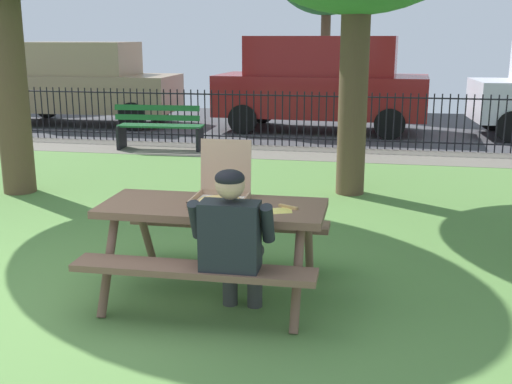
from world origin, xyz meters
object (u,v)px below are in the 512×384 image
adult_at_table (233,239)px  park_bench_center (160,128)px  parked_car_far_left (83,82)px  picnic_table_foreground (213,225)px  pizza_slice_on_table (282,209)px  pizza_box_open (222,190)px  parked_car_left (321,81)px

adult_at_table → park_bench_center: 7.53m
park_bench_center → parked_car_far_left: bearing=134.6°
adult_at_table → park_bench_center: size_ratio=0.73×
picnic_table_foreground → park_bench_center: (-2.74, 6.39, -0.18)m
picnic_table_foreground → park_bench_center: bearing=113.2°
picnic_table_foreground → pizza_slice_on_table: (0.57, -0.06, 0.18)m
picnic_table_foreground → pizza_box_open: 0.29m
picnic_table_foreground → parked_car_left: bearing=90.1°
pizza_box_open → parked_car_far_left: parked_car_far_left is taller
pizza_slice_on_table → park_bench_center: (-3.32, 6.45, -0.36)m
pizza_slice_on_table → parked_car_left: 9.49m
pizza_slice_on_table → parked_car_far_left: (-6.29, 9.47, 0.23)m
parked_car_far_left → parked_car_left: parked_car_left is taller
park_bench_center → parked_car_left: size_ratio=0.35×
picnic_table_foreground → parked_car_left: parked_car_left is taller
pizza_slice_on_table → parked_car_left: parked_car_left is taller
pizza_box_open → pizza_slice_on_table: 0.56m
pizza_slice_on_table → park_bench_center: 7.26m
parked_car_left → pizza_slice_on_table: bearing=-86.4°
picnic_table_foreground → park_bench_center: park_bench_center is taller
pizza_box_open → adult_at_table: size_ratio=0.41×
picnic_table_foreground → parked_car_far_left: parked_car_far_left is taller
picnic_table_foreground → parked_car_far_left: bearing=121.3°
park_bench_center → parked_car_far_left: (-2.98, 3.02, 0.59)m
picnic_table_foreground → parked_car_left: 9.43m
pizza_slice_on_table → parked_car_far_left: parked_car_far_left is taller
adult_at_table → parked_car_far_left: (-6.00, 9.91, 0.35)m
pizza_slice_on_table → park_bench_center: park_bench_center is taller
pizza_box_open → adult_at_table: pizza_box_open is taller
adult_at_table → parked_car_left: (-0.31, 9.91, 0.44)m
parked_car_left → pizza_box_open: bearing=-89.6°
park_bench_center → parked_car_left: (2.72, 3.02, 0.68)m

